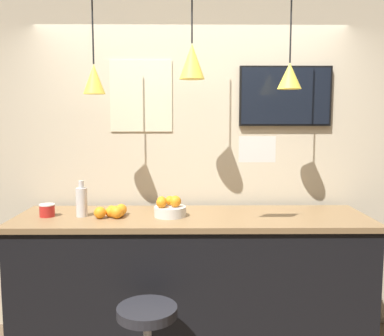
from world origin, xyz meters
name	(u,v)px	position (x,y,z in m)	size (l,w,h in m)	color
back_wall	(191,156)	(0.00, 1.21, 1.45)	(8.00, 0.06, 2.90)	beige
service_counter	(192,285)	(0.00, 0.73, 0.53)	(2.56, 0.73, 1.05)	black
fruit_bowl	(169,208)	(-0.16, 0.71, 1.11)	(0.23, 0.23, 0.15)	beige
orange_pile	(114,211)	(-0.56, 0.69, 1.09)	(0.22, 0.20, 0.09)	orange
juice_bottle	(82,201)	(-0.80, 0.71, 1.16)	(0.08, 0.08, 0.26)	silver
spread_jar	(47,210)	(-1.05, 0.71, 1.10)	(0.11, 0.11, 0.09)	red
pendant_lamp_left	(94,78)	(-0.69, 0.76, 2.04)	(0.16, 0.16, 0.87)	black
pendant_lamp_middle	(192,61)	(0.00, 0.76, 2.16)	(0.18, 0.18, 0.77)	black
pendant_lamp_right	(290,75)	(0.69, 0.76, 2.06)	(0.17, 0.17, 0.84)	black
mounted_tv	(285,96)	(0.76, 1.15, 1.94)	(0.74, 0.04, 0.48)	black
hanging_menu_board	(257,149)	(0.42, 0.45, 1.56)	(0.24, 0.01, 0.17)	white
wall_poster	(141,96)	(-0.41, 1.17, 1.94)	(0.50, 0.01, 0.57)	beige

